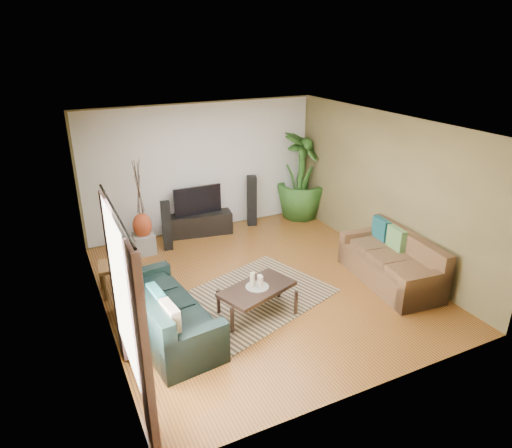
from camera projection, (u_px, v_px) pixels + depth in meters
floor at (261, 285)px, 7.72m from camera, size 5.50×5.50×0.00m
ceiling at (262, 125)px, 6.68m from camera, size 5.50×5.50×0.00m
wall_back at (203, 168)px, 9.48m from camera, size 5.00×0.00×5.00m
wall_front at (375, 293)px, 4.91m from camera, size 5.00×0.00×5.00m
wall_left at (97, 240)px, 6.19m from camera, size 0.00×5.50×5.50m
wall_right at (386, 189)px, 8.20m from camera, size 0.00×5.50×5.50m
backwall_panel at (203, 168)px, 9.48m from camera, size 4.90×0.00×4.90m
window_pane at (120, 291)px, 4.85m from camera, size 0.00×1.80×1.80m
curtain_near at (143, 349)px, 4.35m from camera, size 0.08×0.35×2.20m
curtain_far at (115, 279)px, 5.59m from camera, size 0.08×0.35×2.20m
curtain_rod at (115, 212)px, 4.53m from camera, size 0.03×1.90×0.03m
sofa_left at (166, 308)px, 6.32m from camera, size 1.13×2.14×0.85m
sofa_right at (391, 259)px, 7.68m from camera, size 1.06×2.01×0.85m
area_rug at (251, 298)px, 7.34m from camera, size 2.91×2.45×0.01m
coffee_table at (257, 301)px, 6.85m from camera, size 1.26×0.95×0.46m
candle_tray at (257, 287)px, 6.76m from camera, size 0.35×0.35×0.02m
candle_tall at (253, 280)px, 6.71m from camera, size 0.07×0.07×0.22m
candle_mid at (261, 282)px, 6.71m from camera, size 0.07×0.07×0.17m
candle_short at (260, 279)px, 6.81m from camera, size 0.07×0.07×0.14m
tv_stand at (199, 224)px, 9.61m from camera, size 1.43×0.64×0.46m
television at (198, 200)px, 9.41m from camera, size 1.01×0.06×0.60m
speaker_left at (167, 226)px, 8.85m from camera, size 0.21×0.22×0.98m
speaker_right at (252, 201)px, 9.99m from camera, size 0.26×0.28×1.11m
potted_plant at (301, 176)px, 10.27m from camera, size 1.55×1.55×1.97m
plant_pot at (300, 211)px, 10.59m from camera, size 0.36×0.36×0.28m
pedestal at (144, 243)px, 8.80m from camera, size 0.40×0.40×0.39m
vase at (142, 226)px, 8.66m from camera, size 0.36×0.36×0.50m
side_table at (115, 278)px, 7.44m from camera, size 0.53×0.53×0.51m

